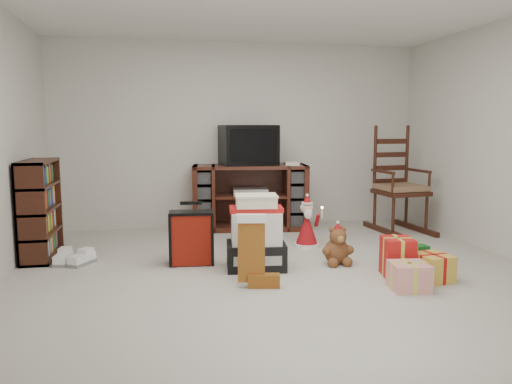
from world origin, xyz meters
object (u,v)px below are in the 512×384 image
Objects in this scene: red_suitcase at (191,238)px; mrs_claus_figurine at (243,231)px; tv_stand at (250,197)px; bookshelf at (40,211)px; teddy_bear at (337,248)px; sneaker_pair at (73,259)px; santa_figurine at (307,227)px; crt_television at (248,145)px; gift_cluster at (413,263)px; rocking_chair at (398,194)px; gift_pile at (256,237)px.

mrs_claus_figurine is (0.61, 0.48, -0.06)m from red_suitcase.
bookshelf is at bearing -150.76° from tv_stand.
tv_stand reaches higher than teddy_bear.
sneaker_pair is at bearing -44.95° from bookshelf.
crt_television reaches higher than santa_figurine.
gift_cluster is 2.88m from crt_television.
rocking_chair is 2.08m from crt_television.
mrs_claus_figurine is at bearing 135.31° from gift_cluster.
rocking_chair is at bearing 38.65° from gift_pile.
red_suitcase is at bearing -164.58° from rocking_chair.
red_suitcase is 1.67× the size of teddy_bear.
mrs_claus_figurine is at bearing 25.36° from sneaker_pair.
crt_television is at bearing 113.54° from gift_cluster.
tv_stand is 1.22m from santa_figurine.
mrs_claus_figurine is at bearing 96.23° from gift_pile.
red_suitcase reaches higher than sneaker_pair.
bookshelf is 1.66m from red_suitcase.
gift_pile reaches higher than mrs_claus_figurine.
rocking_chair is 2.03× the size of gift_pile.
crt_television is (0.27, 1.90, 0.82)m from gift_pile.
tv_stand is at bearing 64.46° from red_suitcase.
tv_stand is 2.21× the size of gift_pile.
santa_figurine is (-1.44, -0.62, -0.26)m from rocking_chair.
bookshelf is at bearing 163.90° from teddy_bear.
santa_figurine is at bearing 23.46° from red_suitcase.
tv_stand reaches higher than red_suitcase.
rocking_chair is at bearing 25.36° from red_suitcase.
red_suitcase is at bearing 169.14° from teddy_bear.
crt_television reaches higher than gift_cluster.
gift_pile is at bearing -21.60° from bookshelf.
tv_stand is at bearing 159.43° from rocking_chair.
mrs_claus_figurine reaches higher than teddy_bear.
sneaker_pair is at bearing 169.19° from teddy_bear.
crt_television is at bearing 51.59° from sneaker_pair.
santa_figurine is (1.35, 0.49, -0.04)m from red_suitcase.
teddy_bear is (1.44, -0.28, -0.11)m from red_suitcase.
gift_cluster is at bearing -59.73° from tv_stand.
mrs_claus_figurine is at bearing -97.43° from tv_stand.
gift_pile is 2.09m from crt_television.
santa_figurine is at bearing -72.81° from crt_television.
santa_figurine is 0.74m from mrs_claus_figurine.
red_suitcase is at bearing -123.57° from crt_television.
gift_cluster is 1.21× the size of crt_television.
sneaker_pair is at bearing -171.78° from mrs_claus_figurine.
mrs_claus_figurine is (0.00, 0.75, -0.09)m from gift_pile.
gift_pile is at bearing -91.89° from tv_stand.
rocking_chair is 3.82× the size of teddy_bear.
sneaker_pair is at bearing 161.12° from gift_cluster.
teddy_bear is at bearing 5.78° from gift_pile.
rocking_chair is at bearing -7.60° from tv_stand.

